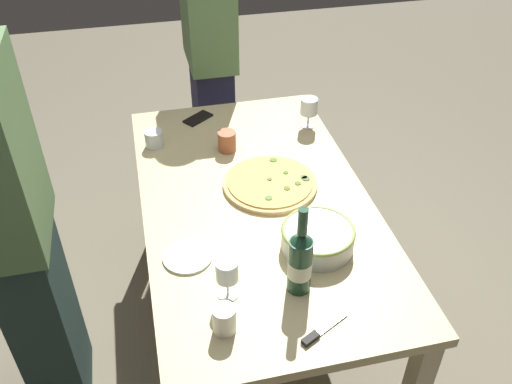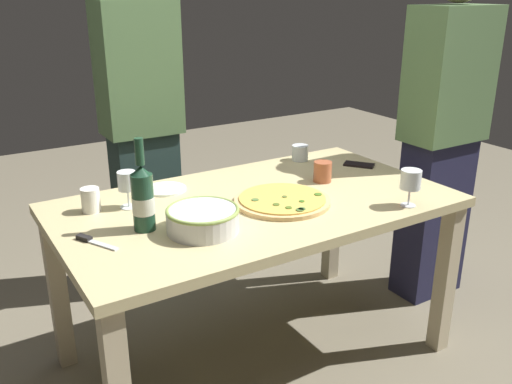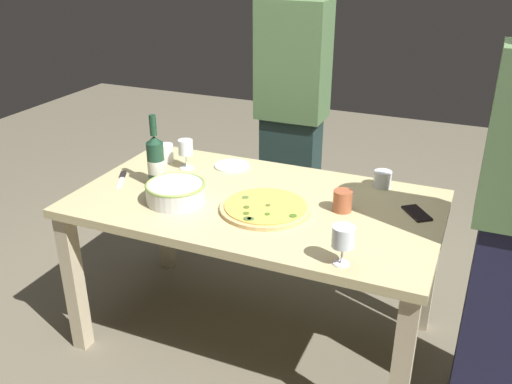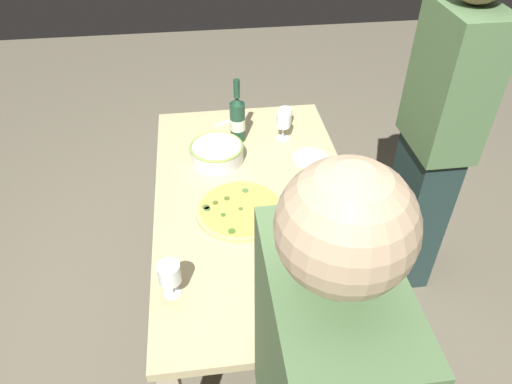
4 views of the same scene
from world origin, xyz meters
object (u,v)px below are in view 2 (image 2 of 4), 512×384
(serving_bowl, at_px, (203,219))
(side_plate, at_px, (166,189))
(person_host, at_px, (443,134))
(wine_bottle, at_px, (143,197))
(cup_spare, at_px, (300,153))
(wine_glass_by_bottle, at_px, (127,182))
(cup_amber, at_px, (323,172))
(dining_table, at_px, (256,221))
(cell_phone, at_px, (359,165))
(pizza_knife, at_px, (92,241))
(person_guest_left, at_px, (142,125))
(wine_glass_near_pizza, at_px, (411,181))
(cup_ceramic, at_px, (91,200))
(pizza, at_px, (282,200))

(serving_bowl, height_order, side_plate, serving_bowl)
(person_host, bearing_deg, wine_bottle, 1.19)
(serving_bowl, height_order, cup_spare, serving_bowl)
(wine_glass_by_bottle, relative_size, cup_amber, 1.62)
(serving_bowl, height_order, wine_bottle, wine_bottle)
(serving_bowl, bearing_deg, dining_table, 25.58)
(cell_phone, bearing_deg, serving_bowl, 159.15)
(cup_amber, distance_m, cup_spare, 0.33)
(serving_bowl, bearing_deg, cup_spare, 32.63)
(dining_table, height_order, wine_glass_by_bottle, wine_glass_by_bottle)
(dining_table, relative_size, pizza_knife, 9.26)
(cup_amber, distance_m, side_plate, 0.70)
(serving_bowl, relative_size, person_guest_left, 0.15)
(pizza_knife, height_order, person_guest_left, person_guest_left)
(wine_glass_near_pizza, bearing_deg, pizza_knife, 164.31)
(cell_phone, bearing_deg, cup_ceramic, 138.41)
(dining_table, bearing_deg, side_plate, 130.54)
(cell_phone, bearing_deg, pizza, 162.59)
(pizza_knife, bearing_deg, cup_spare, 18.86)
(cup_ceramic, relative_size, person_guest_left, 0.05)
(cup_spare, relative_size, side_plate, 0.46)
(serving_bowl, xyz_separation_m, cup_amber, (0.70, 0.20, -0.00))
(wine_glass_by_bottle, height_order, cell_phone, wine_glass_by_bottle)
(cup_spare, relative_size, pizza_knife, 0.47)
(wine_bottle, height_order, person_host, person_host)
(wine_glass_by_bottle, xyz_separation_m, cup_amber, (0.85, -0.16, -0.06))
(cup_amber, xyz_separation_m, cell_phone, (0.30, 0.09, -0.04))
(pizza, height_order, serving_bowl, serving_bowl)
(wine_bottle, xyz_separation_m, person_guest_left, (0.34, 0.90, 0.03))
(wine_glass_by_bottle, xyz_separation_m, cell_phone, (1.14, -0.07, -0.10))
(cup_amber, bearing_deg, cup_spare, 71.47)
(pizza, bearing_deg, wine_bottle, 175.28)
(serving_bowl, distance_m, wine_glass_near_pizza, 0.84)
(pizza, xyz_separation_m, wine_bottle, (-0.57, 0.05, 0.11))
(wine_glass_by_bottle, distance_m, cup_spare, 0.97)
(cup_spare, xyz_separation_m, pizza_knife, (-1.17, -0.40, -0.03))
(pizza, height_order, cup_spare, cup_spare)
(serving_bowl, height_order, person_host, person_host)
(wine_bottle, height_order, side_plate, wine_bottle)
(side_plate, relative_size, pizza_knife, 1.02)
(wine_glass_near_pizza, xyz_separation_m, cell_phone, (0.19, 0.50, -0.10))
(wine_bottle, xyz_separation_m, wine_glass_near_pizza, (0.98, -0.34, -0.02))
(wine_bottle, bearing_deg, pizza_knife, -177.90)
(person_host, bearing_deg, serving_bowl, 6.19)
(pizza, distance_m, pizza_knife, 0.76)
(person_host, bearing_deg, side_plate, -12.77)
(side_plate, bearing_deg, wine_glass_by_bottle, -152.07)
(dining_table, xyz_separation_m, serving_bowl, (-0.32, -0.15, 0.14))
(serving_bowl, relative_size, wine_glass_by_bottle, 1.77)
(serving_bowl, bearing_deg, person_host, 5.96)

